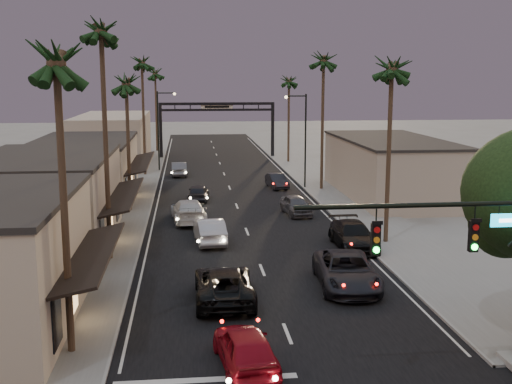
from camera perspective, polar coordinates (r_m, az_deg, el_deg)
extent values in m
plane|color=slate|center=(56.09, -1.96, -0.66)|extent=(200.00, 200.00, 0.00)
cube|color=black|center=(61.00, -2.30, 0.22)|extent=(14.00, 120.00, 0.02)
cube|color=slate|center=(67.98, -10.73, 1.13)|extent=(5.00, 92.00, 0.12)
cube|color=slate|center=(69.10, 5.18, 1.41)|extent=(5.00, 92.00, 0.12)
cube|color=#A19581|center=(42.64, -18.23, -0.87)|extent=(8.00, 14.00, 5.50)
cube|color=#C4B295|center=(58.21, -15.00, 1.89)|extent=(8.00, 16.00, 5.00)
cube|color=#A19581|center=(80.80, -12.57, 4.58)|extent=(8.00, 20.00, 6.00)
cube|color=#A19581|center=(58.38, 11.87, 2.04)|extent=(8.00, 18.00, 5.00)
cylinder|color=black|center=(20.72, 14.92, -1.13)|extent=(8.40, 0.16, 0.16)
cube|color=black|center=(20.44, 10.58, -4.13)|extent=(0.28, 0.22, 1.00)
cube|color=black|center=(21.57, 18.77, -3.75)|extent=(0.28, 0.22, 1.00)
sphere|color=black|center=(26.66, 21.27, -2.52)|extent=(2.80, 2.80, 2.80)
cube|color=black|center=(85.31, -8.46, 5.33)|extent=(0.40, 0.40, 7.00)
cube|color=black|center=(86.00, 1.48, 5.48)|extent=(0.40, 0.40, 7.00)
cube|color=black|center=(85.11, -3.49, 7.84)|extent=(15.20, 0.35, 0.35)
cube|color=black|center=(85.15, -3.49, 7.30)|extent=(15.20, 0.30, 0.30)
cube|color=beige|center=(85.11, -3.49, 7.57)|extent=(4.20, 0.12, 1.00)
cylinder|color=black|center=(61.28, 4.42, 4.49)|extent=(0.16, 0.16, 9.00)
cylinder|color=black|center=(60.84, 3.54, 8.52)|extent=(2.00, 0.12, 0.12)
sphere|color=#FFD899|center=(60.69, 2.69, 8.43)|extent=(0.30, 0.30, 0.30)
cylinder|color=black|center=(73.27, -8.68, 5.33)|extent=(0.16, 0.16, 9.00)
cylinder|color=black|center=(73.00, -7.98, 8.71)|extent=(2.00, 0.12, 0.12)
sphere|color=#FFD899|center=(72.98, -7.26, 8.65)|extent=(0.30, 0.30, 0.30)
cylinder|color=#38281C|center=(24.90, -16.66, -1.93)|extent=(0.28, 0.28, 11.00)
sphere|color=black|center=(24.41, -17.40, 12.22)|extent=(3.20, 3.20, 3.20)
cylinder|color=#38281C|center=(37.45, -13.20, 3.72)|extent=(0.28, 0.28, 13.00)
sphere|color=black|center=(37.36, -13.65, 14.60)|extent=(3.20, 3.20, 3.20)
cylinder|color=#38281C|center=(51.45, -11.27, 3.80)|extent=(0.28, 0.28, 10.00)
sphere|color=black|center=(51.15, -11.49, 10.04)|extent=(3.20, 3.20, 3.20)
cylinder|color=#38281C|center=(70.24, -9.96, 6.32)|extent=(0.28, 0.28, 12.00)
sphere|color=black|center=(70.13, -10.13, 11.70)|extent=(3.20, 3.20, 3.20)
cylinder|color=#38281C|center=(41.25, 11.70, 2.95)|extent=(0.28, 0.28, 11.00)
sphere|color=black|center=(40.95, 12.01, 11.44)|extent=(3.20, 3.20, 3.20)
cylinder|color=#38281C|center=(60.45, 5.92, 5.82)|extent=(0.28, 0.28, 12.00)
sphere|color=black|center=(60.32, 6.04, 12.08)|extent=(3.20, 3.20, 3.20)
cylinder|color=#38281C|center=(80.14, 2.92, 6.20)|extent=(0.28, 0.28, 10.00)
sphere|color=black|center=(79.95, 2.95, 10.21)|extent=(3.20, 3.20, 3.20)
cylinder|color=#38281C|center=(93.18, -8.86, 6.95)|extent=(0.28, 0.28, 11.00)
sphere|color=black|center=(93.05, -8.97, 10.71)|extent=(3.20, 3.20, 3.20)
imported|color=maroon|center=(24.09, -0.94, -13.68)|extent=(2.41, 4.86, 1.59)
imported|color=black|center=(30.85, -2.86, -8.20)|extent=(2.76, 5.92, 1.64)
imported|color=#A9A9AE|center=(41.45, -4.14, -3.43)|extent=(2.12, 5.02, 1.61)
imported|color=#B8B8B8|center=(47.57, -6.02, -1.66)|extent=(2.85, 5.92, 1.66)
imported|color=black|center=(55.49, -5.15, -0.07)|extent=(2.08, 4.33, 1.43)
imported|color=#535459|center=(69.84, -6.86, 2.05)|extent=(1.72, 4.60, 1.50)
imported|color=black|center=(33.07, 8.05, -6.94)|extent=(3.28, 6.38, 1.72)
imported|color=black|center=(40.53, 8.63, -3.83)|extent=(2.32, 5.60, 1.62)
imported|color=#47474C|center=(49.82, 3.58, -1.18)|extent=(2.24, 4.54, 1.49)
imported|color=black|center=(61.72, 1.87, 0.99)|extent=(1.93, 4.33, 1.38)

